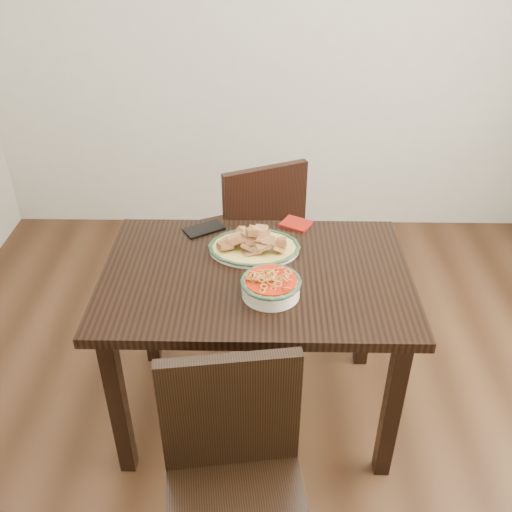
{
  "coord_description": "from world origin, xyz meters",
  "views": [
    {
      "loc": [
        -0.04,
        -1.69,
        2.0
      ],
      "look_at": [
        -0.07,
        0.09,
        0.81
      ],
      "focal_mm": 40.0,
      "sensor_mm": 36.0,
      "label": 1
    }
  ],
  "objects_px": {
    "smartphone": "(204,229)",
    "chair_near": "(235,478)",
    "dining_table": "(256,293)",
    "chair_far": "(256,229)",
    "fish_plate": "(254,241)",
    "noodle_bowl": "(271,284)"
  },
  "relations": [
    {
      "from": "chair_near",
      "to": "fish_plate",
      "type": "distance_m",
      "value": 0.92
    },
    {
      "from": "dining_table",
      "to": "smartphone",
      "type": "height_order",
      "value": "smartphone"
    },
    {
      "from": "chair_near",
      "to": "smartphone",
      "type": "relative_size",
      "value": 5.44
    },
    {
      "from": "chair_near",
      "to": "smartphone",
      "type": "bearing_deg",
      "value": 91.81
    },
    {
      "from": "dining_table",
      "to": "chair_near",
      "type": "height_order",
      "value": "chair_near"
    },
    {
      "from": "chair_far",
      "to": "noodle_bowl",
      "type": "xyz_separation_m",
      "value": [
        0.07,
        -0.87,
        0.29
      ]
    },
    {
      "from": "noodle_bowl",
      "to": "chair_near",
      "type": "bearing_deg",
      "value": -100.38
    },
    {
      "from": "dining_table",
      "to": "chair_near",
      "type": "relative_size",
      "value": 1.32
    },
    {
      "from": "noodle_bowl",
      "to": "chair_far",
      "type": "bearing_deg",
      "value": 94.43
    },
    {
      "from": "fish_plate",
      "to": "noodle_bowl",
      "type": "distance_m",
      "value": 0.3
    },
    {
      "from": "chair_near",
      "to": "smartphone",
      "type": "height_order",
      "value": "chair_near"
    },
    {
      "from": "dining_table",
      "to": "noodle_bowl",
      "type": "height_order",
      "value": "noodle_bowl"
    },
    {
      "from": "dining_table",
      "to": "chair_far",
      "type": "bearing_deg",
      "value": 90.89
    },
    {
      "from": "chair_near",
      "to": "dining_table",
      "type": "bearing_deg",
      "value": 78.03
    },
    {
      "from": "smartphone",
      "to": "noodle_bowl",
      "type": "bearing_deg",
      "value": -88.98
    },
    {
      "from": "dining_table",
      "to": "fish_plate",
      "type": "bearing_deg",
      "value": 93.64
    },
    {
      "from": "chair_far",
      "to": "fish_plate",
      "type": "distance_m",
      "value": 0.65
    },
    {
      "from": "chair_far",
      "to": "smartphone",
      "type": "relative_size",
      "value": 5.44
    },
    {
      "from": "chair_near",
      "to": "fish_plate",
      "type": "xyz_separation_m",
      "value": [
        0.04,
        0.87,
        0.3
      ]
    },
    {
      "from": "noodle_bowl",
      "to": "smartphone",
      "type": "bearing_deg",
      "value": 122.61
    },
    {
      "from": "dining_table",
      "to": "chair_near",
      "type": "distance_m",
      "value": 0.73
    },
    {
      "from": "smartphone",
      "to": "chair_near",
      "type": "bearing_deg",
      "value": -111.83
    }
  ]
}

